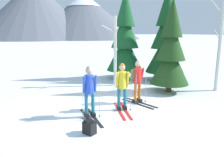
{
  "coord_description": "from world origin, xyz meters",
  "views": [
    {
      "loc": [
        -3.87,
        -6.44,
        2.69
      ],
      "look_at": [
        -0.0,
        0.17,
        1.05
      ],
      "focal_mm": 34.84,
      "sensor_mm": 36.0,
      "label": 1
    }
  ],
  "objects_px": {
    "pine_tree_near": "(125,39)",
    "birch_tree_slender": "(115,51)",
    "skier_in_blue": "(89,89)",
    "pine_tree_far": "(171,50)",
    "birch_tree_tall": "(220,39)",
    "backpack_on_snow_front": "(89,127)",
    "skier_in_yellow": "(122,84)",
    "pine_tree_mid": "(166,39)",
    "skier_in_red": "(137,80)"
  },
  "relations": [
    {
      "from": "pine_tree_near",
      "to": "birch_tree_slender",
      "type": "relative_size",
      "value": 1.46
    },
    {
      "from": "skier_in_blue",
      "to": "pine_tree_far",
      "type": "height_order",
      "value": "pine_tree_far"
    },
    {
      "from": "birch_tree_tall",
      "to": "backpack_on_snow_front",
      "type": "bearing_deg",
      "value": -171.23
    },
    {
      "from": "skier_in_blue",
      "to": "skier_in_yellow",
      "type": "xyz_separation_m",
      "value": [
        1.25,
        0.03,
        -0.01
      ]
    },
    {
      "from": "pine_tree_mid",
      "to": "birch_tree_tall",
      "type": "bearing_deg",
      "value": -78.71
    },
    {
      "from": "skier_in_yellow",
      "to": "pine_tree_mid",
      "type": "bearing_deg",
      "value": 31.0
    },
    {
      "from": "pine_tree_mid",
      "to": "birch_tree_slender",
      "type": "xyz_separation_m",
      "value": [
        -3.01,
        0.4,
        -0.55
      ]
    },
    {
      "from": "skier_in_blue",
      "to": "birch_tree_slender",
      "type": "bearing_deg",
      "value": 48.08
    },
    {
      "from": "birch_tree_tall",
      "to": "skier_in_yellow",
      "type": "bearing_deg",
      "value": 179.58
    },
    {
      "from": "pine_tree_far",
      "to": "skier_in_red",
      "type": "bearing_deg",
      "value": -166.2
    },
    {
      "from": "skier_in_yellow",
      "to": "skier_in_red",
      "type": "height_order",
      "value": "skier_in_yellow"
    },
    {
      "from": "skier_in_yellow",
      "to": "birch_tree_slender",
      "type": "relative_size",
      "value": 0.51
    },
    {
      "from": "pine_tree_mid",
      "to": "pine_tree_far",
      "type": "relative_size",
      "value": 1.22
    },
    {
      "from": "skier_in_blue",
      "to": "pine_tree_far",
      "type": "bearing_deg",
      "value": 11.92
    },
    {
      "from": "skier_in_blue",
      "to": "birch_tree_slender",
      "type": "xyz_separation_m",
      "value": [
        2.89,
        3.22,
        0.85
      ]
    },
    {
      "from": "skier_in_blue",
      "to": "pine_tree_far",
      "type": "distance_m",
      "value": 4.59
    },
    {
      "from": "birch_tree_tall",
      "to": "birch_tree_slender",
      "type": "distance_m",
      "value": 4.85
    },
    {
      "from": "skier_in_red",
      "to": "pine_tree_near",
      "type": "bearing_deg",
      "value": 62.35
    },
    {
      "from": "skier_in_blue",
      "to": "skier_in_red",
      "type": "relative_size",
      "value": 1.04
    },
    {
      "from": "birch_tree_slender",
      "to": "birch_tree_tall",
      "type": "bearing_deg",
      "value": -42.09
    },
    {
      "from": "backpack_on_snow_front",
      "to": "pine_tree_far",
      "type": "bearing_deg",
      "value": 22.31
    },
    {
      "from": "skier_in_yellow",
      "to": "skier_in_blue",
      "type": "bearing_deg",
      "value": -178.59
    },
    {
      "from": "skier_in_blue",
      "to": "backpack_on_snow_front",
      "type": "relative_size",
      "value": 4.43
    },
    {
      "from": "backpack_on_snow_front",
      "to": "pine_tree_mid",
      "type": "bearing_deg",
      "value": 31.38
    },
    {
      "from": "pine_tree_mid",
      "to": "birch_tree_slender",
      "type": "height_order",
      "value": "pine_tree_mid"
    },
    {
      "from": "skier_in_red",
      "to": "pine_tree_mid",
      "type": "height_order",
      "value": "pine_tree_mid"
    },
    {
      "from": "skier_in_yellow",
      "to": "birch_tree_tall",
      "type": "height_order",
      "value": "birch_tree_tall"
    },
    {
      "from": "birch_tree_slender",
      "to": "pine_tree_near",
      "type": "bearing_deg",
      "value": 41.63
    },
    {
      "from": "birch_tree_tall",
      "to": "pine_tree_near",
      "type": "bearing_deg",
      "value": 115.28
    },
    {
      "from": "skier_in_red",
      "to": "pine_tree_far",
      "type": "bearing_deg",
      "value": 13.8
    },
    {
      "from": "birch_tree_slender",
      "to": "pine_tree_mid",
      "type": "bearing_deg",
      "value": -7.49
    },
    {
      "from": "skier_in_red",
      "to": "pine_tree_near",
      "type": "height_order",
      "value": "pine_tree_near"
    },
    {
      "from": "pine_tree_near",
      "to": "backpack_on_snow_front",
      "type": "distance_m",
      "value": 7.69
    },
    {
      "from": "birch_tree_slender",
      "to": "skier_in_red",
      "type": "bearing_deg",
      "value": -104.15
    },
    {
      "from": "pine_tree_near",
      "to": "pine_tree_mid",
      "type": "xyz_separation_m",
      "value": [
        1.56,
        -1.68,
        0.01
      ]
    },
    {
      "from": "skier_in_blue",
      "to": "birch_tree_slender",
      "type": "height_order",
      "value": "birch_tree_slender"
    },
    {
      "from": "birch_tree_slender",
      "to": "backpack_on_snow_front",
      "type": "bearing_deg",
      "value": -128.3
    },
    {
      "from": "pine_tree_near",
      "to": "pine_tree_far",
      "type": "height_order",
      "value": "pine_tree_near"
    },
    {
      "from": "pine_tree_near",
      "to": "skier_in_red",
      "type": "bearing_deg",
      "value": -117.65
    },
    {
      "from": "pine_tree_mid",
      "to": "pine_tree_far",
      "type": "bearing_deg",
      "value": -128.51
    },
    {
      "from": "skier_in_red",
      "to": "pine_tree_far",
      "type": "relative_size",
      "value": 0.4
    },
    {
      "from": "skier_in_blue",
      "to": "pine_tree_mid",
      "type": "relative_size",
      "value": 0.34
    },
    {
      "from": "skier_in_yellow",
      "to": "pine_tree_near",
      "type": "distance_m",
      "value": 5.61
    },
    {
      "from": "skier_in_yellow",
      "to": "birch_tree_slender",
      "type": "distance_m",
      "value": 3.69
    },
    {
      "from": "skier_in_blue",
      "to": "skier_in_red",
      "type": "distance_m",
      "value": 2.21
    },
    {
      "from": "birch_tree_tall",
      "to": "backpack_on_snow_front",
      "type": "relative_size",
      "value": 12.11
    },
    {
      "from": "pine_tree_far",
      "to": "birch_tree_slender",
      "type": "xyz_separation_m",
      "value": [
        -1.5,
        2.29,
        -0.12
      ]
    },
    {
      "from": "skier_in_blue",
      "to": "birch_tree_slender",
      "type": "relative_size",
      "value": 0.49
    },
    {
      "from": "skier_in_blue",
      "to": "backpack_on_snow_front",
      "type": "bearing_deg",
      "value": -115.1
    },
    {
      "from": "pine_tree_near",
      "to": "birch_tree_slender",
      "type": "distance_m",
      "value": 2.0
    }
  ]
}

